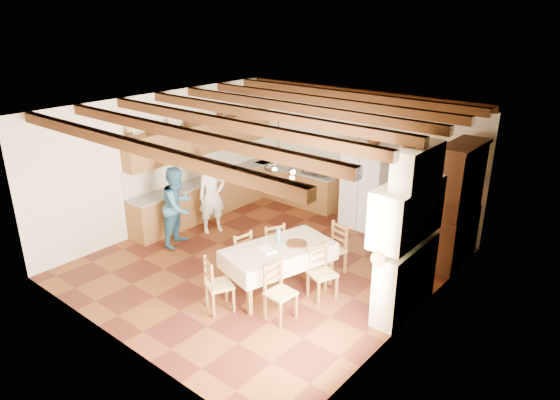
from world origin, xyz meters
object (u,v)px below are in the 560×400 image
(chair_right_near, at_px, (281,292))
(person_woman_red, at_px, (387,237))
(microwave, at_px, (317,167))
(chair_left_far, at_px, (271,245))
(chair_end_near, at_px, (219,284))
(person_woman_blue, at_px, (178,206))
(chair_right_far, at_px, (322,273))
(chair_end_far, at_px, (332,249))
(refrigerator, at_px, (367,185))
(hutch, at_px, (457,205))
(person_man, at_px, (212,195))
(chair_left_near, at_px, (238,254))
(dining_table, at_px, (279,251))

(chair_right_near, relative_size, person_woman_red, 0.55)
(microwave, bearing_deg, chair_left_far, -73.68)
(chair_end_near, xyz_separation_m, person_woman_blue, (-2.43, 1.19, 0.36))
(chair_left_far, distance_m, chair_right_far, 1.39)
(chair_end_far, bearing_deg, microwave, 143.61)
(refrigerator, height_order, chair_end_far, refrigerator)
(chair_end_near, bearing_deg, hutch, -94.52)
(chair_right_near, xyz_separation_m, person_man, (-3.30, 1.64, 0.36))
(refrigerator, relative_size, person_man, 1.15)
(chair_left_far, height_order, chair_right_near, same)
(hutch, distance_m, chair_left_near, 4.20)
(chair_right_far, bearing_deg, hutch, -2.54)
(person_woman_red, bearing_deg, microwave, -137.65)
(person_man, height_order, person_woman_red, person_woman_red)
(person_woman_blue, bearing_deg, chair_right_far, -105.83)
(chair_left_far, bearing_deg, chair_left_near, 8.10)
(person_man, xyz_separation_m, microwave, (0.96, 2.57, 0.23))
(person_woman_blue, distance_m, person_woman_red, 4.27)
(refrigerator, height_order, microwave, refrigerator)
(chair_left_near, bearing_deg, dining_table, 109.94)
(person_man, bearing_deg, chair_left_near, -97.61)
(refrigerator, bearing_deg, chair_end_near, -91.36)
(microwave, bearing_deg, person_man, -114.64)
(chair_left_near, relative_size, person_man, 0.57)
(refrigerator, bearing_deg, chair_end_far, -74.90)
(dining_table, distance_m, person_woman_blue, 2.76)
(chair_end_near, height_order, microwave, microwave)
(hutch, distance_m, person_woman_red, 1.63)
(hutch, bearing_deg, chair_right_near, -110.55)
(refrigerator, bearing_deg, dining_table, -86.13)
(refrigerator, height_order, hutch, hutch)
(refrigerator, relative_size, microwave, 3.19)
(chair_left_far, distance_m, person_woman_blue, 2.22)
(person_woman_red, bearing_deg, chair_left_near, -65.80)
(chair_right_far, xyz_separation_m, chair_end_far, (-0.37, 0.85, 0.00))
(chair_right_near, xyz_separation_m, person_woman_blue, (-3.36, 0.75, 0.36))
(microwave, bearing_deg, refrigerator, -9.66)
(chair_right_far, relative_size, person_woman_blue, 0.57)
(chair_left_far, bearing_deg, refrigerator, -160.89)
(hutch, height_order, microwave, hutch)
(chair_end_far, distance_m, person_woman_blue, 3.32)
(hutch, bearing_deg, microwave, 170.21)
(dining_table, relative_size, chair_left_far, 2.16)
(dining_table, height_order, chair_right_far, chair_right_far)
(chair_right_near, bearing_deg, refrigerator, 17.49)
(hutch, xyz_separation_m, dining_table, (-1.95, -2.89, -0.46))
(person_woman_red, bearing_deg, chair_end_near, -45.43)
(chair_right_near, height_order, chair_end_near, same)
(chair_end_far, distance_m, person_woman_red, 1.05)
(microwave, bearing_deg, chair_right_far, -57.04)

